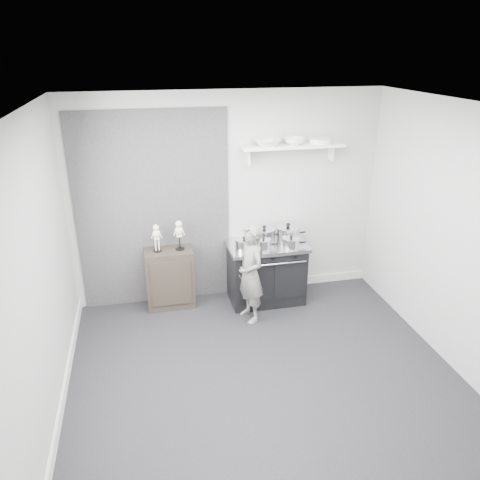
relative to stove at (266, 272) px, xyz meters
name	(u,v)px	position (x,y,z in m)	size (l,w,h in m)	color
ground	(262,372)	(-0.44, -1.48, -0.41)	(4.00, 4.00, 0.00)	black
room_shell	(252,222)	(-0.53, -1.33, 1.23)	(4.02, 3.62, 2.71)	#B0B0AE
wall_shelf	(293,147)	(0.36, 0.20, 1.60)	(1.30, 0.26, 0.24)	white
stove	(266,272)	(0.00, 0.00, 0.00)	(1.01, 0.63, 0.81)	black
side_cabinet	(170,278)	(-1.25, 0.13, -0.01)	(0.60, 0.35, 0.79)	black
child	(251,274)	(-0.32, -0.42, 0.22)	(0.46, 0.30, 1.25)	slate
pot_front_left	(244,245)	(-0.33, -0.12, 0.48)	(0.31, 0.23, 0.19)	silver
pot_back_left	(264,235)	(-0.01, 0.10, 0.49)	(0.37, 0.29, 0.22)	silver
pot_back_right	(288,233)	(0.31, 0.11, 0.49)	(0.40, 0.32, 0.23)	silver
pot_front_right	(291,243)	(0.27, -0.17, 0.47)	(0.31, 0.22, 0.17)	silver
pot_front_center	(264,244)	(-0.09, -0.15, 0.47)	(0.28, 0.19, 0.17)	silver
skeleton_full	(157,236)	(-1.38, 0.13, 0.58)	(0.11, 0.07, 0.41)	silver
skeleton_torso	(179,233)	(-1.10, 0.13, 0.60)	(0.12, 0.08, 0.44)	silver
bowl_large	(267,142)	(0.02, 0.19, 1.67)	(0.34, 0.34, 0.08)	white
bowl_small	(294,141)	(0.37, 0.19, 1.67)	(0.26, 0.26, 0.08)	white
plate_stack	(320,141)	(0.71, 0.19, 1.66)	(0.28, 0.28, 0.06)	white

